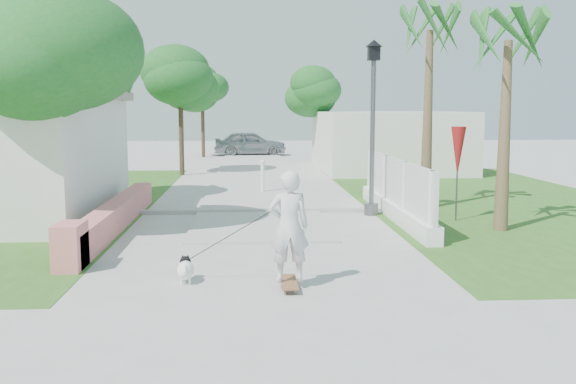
{
  "coord_description": "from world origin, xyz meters",
  "views": [
    {
      "loc": [
        -0.27,
        -10.68,
        2.72
      ],
      "look_at": [
        0.51,
        1.77,
        1.1
      ],
      "focal_mm": 40.0,
      "sensor_mm": 36.0,
      "label": 1
    }
  ],
  "objects": [
    {
      "name": "palm_far",
      "position": [
        4.6,
        6.5,
        4.48
      ],
      "size": [
        1.8,
        1.8,
        5.3
      ],
      "color": "brown",
      "rests_on": "ground"
    },
    {
      "name": "tree_left_mid",
      "position": [
        -5.48,
        8.48,
        3.5
      ],
      "size": [
        3.2,
        3.2,
        4.85
      ],
      "color": "#4C3826",
      "rests_on": "ground"
    },
    {
      "name": "curb",
      "position": [
        0.0,
        6.0,
        0.05
      ],
      "size": [
        6.5,
        0.25,
        0.1
      ],
      "primitive_type": "cube",
      "color": "#999993",
      "rests_on": "ground"
    },
    {
      "name": "bollard",
      "position": [
        0.2,
        10.0,
        0.58
      ],
      "size": [
        0.14,
        0.14,
        1.09
      ],
      "color": "white",
      "rests_on": "ground"
    },
    {
      "name": "dog",
      "position": [
        -1.27,
        -0.75,
        0.22
      ],
      "size": [
        0.3,
        0.6,
        0.41
      ],
      "rotation": [
        0.0,
        0.0,
        0.09
      ],
      "color": "white",
      "rests_on": "ground"
    },
    {
      "name": "tree_path_right",
      "position": [
        3.22,
        19.98,
        3.49
      ],
      "size": [
        3.0,
        3.0,
        4.79
      ],
      "color": "#4C3826",
      "rests_on": "ground"
    },
    {
      "name": "ground",
      "position": [
        0.0,
        0.0,
        0.0
      ],
      "size": [
        90.0,
        90.0,
        0.0
      ],
      "primitive_type": "plane",
      "color": "#B7B7B2",
      "rests_on": "ground"
    },
    {
      "name": "building_right",
      "position": [
        6.0,
        18.0,
        1.3
      ],
      "size": [
        6.0,
        8.0,
        2.6
      ],
      "primitive_type": "cube",
      "color": "silver",
      "rests_on": "ground"
    },
    {
      "name": "grass_right",
      "position": [
        7.0,
        8.0,
        0.01
      ],
      "size": [
        8.0,
        20.0,
        0.01
      ],
      "primitive_type": "cube",
      "color": "#2F611E",
      "rests_on": "ground"
    },
    {
      "name": "patio_umbrella",
      "position": [
        4.8,
        4.5,
        1.69
      ],
      "size": [
        0.36,
        0.36,
        2.3
      ],
      "color": "#59595E",
      "rests_on": "ground"
    },
    {
      "name": "palm_near",
      "position": [
        5.4,
        3.2,
        3.95
      ],
      "size": [
        1.8,
        1.8,
        4.7
      ],
      "color": "brown",
      "rests_on": "ground"
    },
    {
      "name": "parked_car",
      "position": [
        -0.13,
        27.22,
        0.72
      ],
      "size": [
        4.29,
        1.86,
        1.44
      ],
      "primitive_type": "imported",
      "rotation": [
        0.0,
        0.0,
        1.61
      ],
      "color": "#AAADB2",
      "rests_on": "ground"
    },
    {
      "name": "path_strip",
      "position": [
        0.0,
        20.0,
        0.03
      ],
      "size": [
        3.2,
        36.0,
        0.06
      ],
      "primitive_type": "cube",
      "color": "#B7B7B2",
      "rests_on": "ground"
    },
    {
      "name": "street_lamp",
      "position": [
        2.9,
        5.5,
        2.43
      ],
      "size": [
        0.44,
        0.44,
        4.44
      ],
      "color": "#59595E",
      "rests_on": "ground"
    },
    {
      "name": "pink_wall",
      "position": [
        -3.3,
        3.55,
        0.31
      ],
      "size": [
        0.45,
        8.2,
        0.8
      ],
      "color": "#CF766A",
      "rests_on": "ground"
    },
    {
      "name": "skateboarder",
      "position": [
        -0.22,
        -0.98,
        0.82
      ],
      "size": [
        1.92,
        1.05,
        1.81
      ],
      "rotation": [
        0.0,
        0.0,
        3.18
      ],
      "color": "brown",
      "rests_on": "ground"
    },
    {
      "name": "tree_path_left",
      "position": [
        -2.98,
        15.98,
        3.82
      ],
      "size": [
        3.4,
        3.4,
        5.23
      ],
      "color": "#4C3826",
      "rests_on": "ground"
    },
    {
      "name": "tree_left_near",
      "position": [
        -4.48,
        2.98,
        3.82
      ],
      "size": [
        3.6,
        3.6,
        5.28
      ],
      "color": "#4C3826",
      "rests_on": "ground"
    },
    {
      "name": "grass_left",
      "position": [
        -7.0,
        8.0,
        0.01
      ],
      "size": [
        8.0,
        20.0,
        0.01
      ],
      "primitive_type": "cube",
      "color": "#2F611E",
      "rests_on": "ground"
    },
    {
      "name": "tree_path_far",
      "position": [
        -2.78,
        25.98,
        3.82
      ],
      "size": [
        3.2,
        3.2,
        5.17
      ],
      "color": "#4C3826",
      "rests_on": "ground"
    },
    {
      "name": "lattice_fence",
      "position": [
        3.4,
        5.0,
        0.54
      ],
      "size": [
        0.35,
        7.0,
        1.5
      ],
      "color": "white",
      "rests_on": "ground"
    }
  ]
}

